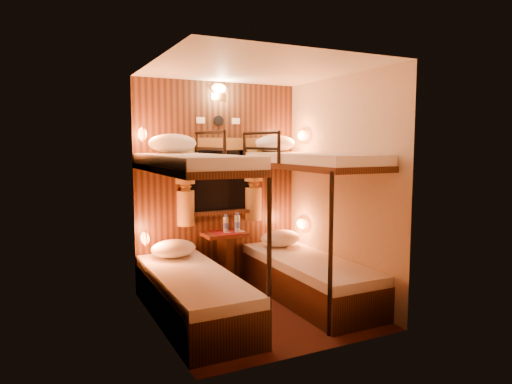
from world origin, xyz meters
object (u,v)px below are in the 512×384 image
bunk_right (308,248)px  bottle_left (226,225)px  bunk_left (193,262)px  table (225,252)px  bottle_right (237,224)px

bunk_right → bottle_left: size_ratio=8.71×
bunk_left → table: bearing=50.3°
bottle_left → table: bearing=141.5°
bunk_right → bottle_left: bearing=129.5°
table → bottle_left: (0.01, -0.01, 0.33)m
bunk_left → table: (0.65, 0.78, -0.14)m
bunk_right → bottle_right: size_ratio=7.96×
bunk_right → bottle_right: (-0.51, 0.72, 0.19)m
bottle_right → bunk_left: bearing=-137.3°
bottle_left → bunk_right: bearing=-50.5°
bunk_left → bottle_left: 1.03m
bunk_right → bottle_right: 0.91m
table → bottle_right: (0.13, -0.06, 0.34)m
bunk_left → bottle_right: bearing=42.7°
bunk_left → table: bunk_left is taller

